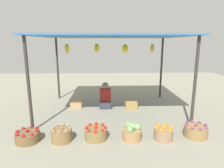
{
  "coord_description": "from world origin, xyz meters",
  "views": [
    {
      "loc": [
        -0.17,
        -5.39,
        1.98
      ],
      "look_at": [
        0.0,
        -0.7,
        0.95
      ],
      "focal_mm": 30.5,
      "sensor_mm": 36.0,
      "label": 1
    }
  ],
  "objects_px": {
    "basket_red_apples": "(28,136)",
    "basket_oranges": "(163,133)",
    "basket_red_tomatoes": "(96,133)",
    "wooden_crate_near_vendor": "(131,105)",
    "basket_cabbages": "(132,132)",
    "wooden_crate_stacked_rear": "(76,104)",
    "basket_purple_onions": "(196,131)",
    "vendor_person": "(105,98)",
    "basket_potatoes": "(62,135)"
  },
  "relations": [
    {
      "from": "basket_red_apples",
      "to": "basket_oranges",
      "type": "xyz_separation_m",
      "value": [
        2.79,
        -0.01,
        0.02
      ]
    },
    {
      "from": "basket_red_tomatoes",
      "to": "basket_oranges",
      "type": "distance_m",
      "value": 1.41
    },
    {
      "from": "wooden_crate_near_vendor",
      "to": "basket_cabbages",
      "type": "bearing_deg",
      "value": -97.21
    },
    {
      "from": "basket_red_tomatoes",
      "to": "basket_oranges",
      "type": "bearing_deg",
      "value": -2.94
    },
    {
      "from": "basket_red_apples",
      "to": "wooden_crate_stacked_rear",
      "type": "xyz_separation_m",
      "value": [
        0.69,
        2.07,
        0.01
      ]
    },
    {
      "from": "basket_oranges",
      "to": "basket_red_tomatoes",
      "type": "bearing_deg",
      "value": 177.06
    },
    {
      "from": "basket_purple_onions",
      "to": "wooden_crate_stacked_rear",
      "type": "relative_size",
      "value": 1.42
    },
    {
      "from": "vendor_person",
      "to": "wooden_crate_stacked_rear",
      "type": "xyz_separation_m",
      "value": [
        -0.9,
        -0.01,
        -0.18
      ]
    },
    {
      "from": "basket_oranges",
      "to": "vendor_person",
      "type": "bearing_deg",
      "value": 120.11
    },
    {
      "from": "basket_cabbages",
      "to": "basket_oranges",
      "type": "distance_m",
      "value": 0.66
    },
    {
      "from": "basket_potatoes",
      "to": "basket_purple_onions",
      "type": "relative_size",
      "value": 0.87
    },
    {
      "from": "basket_red_apples",
      "to": "basket_red_tomatoes",
      "type": "height_order",
      "value": "basket_red_tomatoes"
    },
    {
      "from": "basket_oranges",
      "to": "basket_purple_onions",
      "type": "relative_size",
      "value": 0.82
    },
    {
      "from": "vendor_person",
      "to": "basket_cabbages",
      "type": "xyz_separation_m",
      "value": [
        0.55,
        -2.07,
        -0.14
      ]
    },
    {
      "from": "basket_purple_onions",
      "to": "vendor_person",
      "type": "bearing_deg",
      "value": 134.1
    },
    {
      "from": "vendor_person",
      "to": "basket_red_apples",
      "type": "distance_m",
      "value": 2.62
    },
    {
      "from": "vendor_person",
      "to": "basket_potatoes",
      "type": "relative_size",
      "value": 1.87
    },
    {
      "from": "basket_cabbages",
      "to": "basket_potatoes",
      "type": "bearing_deg",
      "value": -179.56
    },
    {
      "from": "vendor_person",
      "to": "basket_potatoes",
      "type": "height_order",
      "value": "vendor_person"
    },
    {
      "from": "vendor_person",
      "to": "basket_cabbages",
      "type": "height_order",
      "value": "vendor_person"
    },
    {
      "from": "basket_oranges",
      "to": "wooden_crate_stacked_rear",
      "type": "xyz_separation_m",
      "value": [
        -2.11,
        2.07,
        -0.01
      ]
    },
    {
      "from": "basket_potatoes",
      "to": "wooden_crate_stacked_rear",
      "type": "relative_size",
      "value": 1.23
    },
    {
      "from": "basket_potatoes",
      "to": "basket_red_tomatoes",
      "type": "bearing_deg",
      "value": 5.53
    },
    {
      "from": "basket_potatoes",
      "to": "basket_purple_onions",
      "type": "distance_m",
      "value": 2.83
    },
    {
      "from": "vendor_person",
      "to": "basket_red_apples",
      "type": "relative_size",
      "value": 1.61
    },
    {
      "from": "basket_red_tomatoes",
      "to": "wooden_crate_near_vendor",
      "type": "distance_m",
      "value": 2.08
    },
    {
      "from": "basket_cabbages",
      "to": "basket_red_tomatoes",
      "type": "bearing_deg",
      "value": 175.68
    },
    {
      "from": "basket_red_apples",
      "to": "basket_oranges",
      "type": "distance_m",
      "value": 2.79
    },
    {
      "from": "basket_red_apples",
      "to": "wooden_crate_stacked_rear",
      "type": "bearing_deg",
      "value": 71.63
    },
    {
      "from": "basket_red_tomatoes",
      "to": "basket_cabbages",
      "type": "bearing_deg",
      "value": -4.32
    },
    {
      "from": "basket_red_tomatoes",
      "to": "wooden_crate_near_vendor",
      "type": "height_order",
      "value": "basket_red_tomatoes"
    },
    {
      "from": "vendor_person",
      "to": "basket_oranges",
      "type": "xyz_separation_m",
      "value": [
        1.21,
        -2.08,
        -0.17
      ]
    },
    {
      "from": "basket_red_tomatoes",
      "to": "basket_purple_onions",
      "type": "xyz_separation_m",
      "value": [
        2.13,
        0.02,
        0.0
      ]
    },
    {
      "from": "vendor_person",
      "to": "wooden_crate_near_vendor",
      "type": "relative_size",
      "value": 2.27
    },
    {
      "from": "basket_red_apples",
      "to": "basket_purple_onions",
      "type": "bearing_deg",
      "value": 1.34
    },
    {
      "from": "basket_oranges",
      "to": "wooden_crate_near_vendor",
      "type": "relative_size",
      "value": 1.15
    },
    {
      "from": "basket_cabbages",
      "to": "wooden_crate_near_vendor",
      "type": "xyz_separation_m",
      "value": [
        0.24,
        1.89,
        -0.04
      ]
    },
    {
      "from": "wooden_crate_near_vendor",
      "to": "wooden_crate_stacked_rear",
      "type": "bearing_deg",
      "value": 174.18
    },
    {
      "from": "basket_potatoes",
      "to": "wooden_crate_near_vendor",
      "type": "relative_size",
      "value": 1.21
    },
    {
      "from": "basket_red_tomatoes",
      "to": "wooden_crate_stacked_rear",
      "type": "distance_m",
      "value": 2.12
    },
    {
      "from": "basket_potatoes",
      "to": "basket_cabbages",
      "type": "distance_m",
      "value": 1.44
    },
    {
      "from": "vendor_person",
      "to": "basket_oranges",
      "type": "height_order",
      "value": "vendor_person"
    },
    {
      "from": "basket_red_apples",
      "to": "basket_cabbages",
      "type": "distance_m",
      "value": 2.13
    },
    {
      "from": "basket_cabbages",
      "to": "basket_purple_onions",
      "type": "distance_m",
      "value": 1.39
    },
    {
      "from": "basket_red_apples",
      "to": "wooden_crate_stacked_rear",
      "type": "height_order",
      "value": "basket_red_apples"
    },
    {
      "from": "vendor_person",
      "to": "basket_oranges",
      "type": "distance_m",
      "value": 2.41
    },
    {
      "from": "basket_red_tomatoes",
      "to": "wooden_crate_stacked_rear",
      "type": "relative_size",
      "value": 1.39
    },
    {
      "from": "basket_potatoes",
      "to": "wooden_crate_stacked_rear",
      "type": "distance_m",
      "value": 2.07
    },
    {
      "from": "wooden_crate_near_vendor",
      "to": "wooden_crate_stacked_rear",
      "type": "distance_m",
      "value": 1.69
    },
    {
      "from": "basket_cabbages",
      "to": "wooden_crate_near_vendor",
      "type": "height_order",
      "value": "basket_cabbages"
    }
  ]
}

